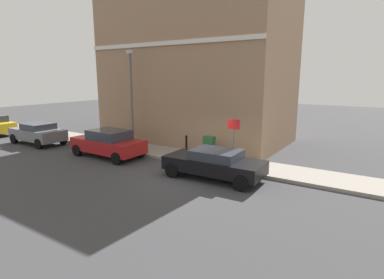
{
  "coord_description": "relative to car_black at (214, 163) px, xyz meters",
  "views": [
    {
      "loc": [
        -11.36,
        -7.19,
        4.33
      ],
      "look_at": [
        1.47,
        1.05,
        1.2
      ],
      "focal_mm": 28.64,
      "sensor_mm": 36.0,
      "label": 1
    }
  ],
  "objects": [
    {
      "name": "street_sign",
      "position": [
        1.44,
        -0.21,
        0.97
      ],
      "size": [
        0.08,
        0.6,
        2.3
      ],
      "color": "#59595B",
      "rests_on": "sidewalk"
    },
    {
      "name": "sidewalk",
      "position": [
        2.24,
        7.14,
        -0.61
      ],
      "size": [
        2.23,
        30.0,
        0.15
      ],
      "primitive_type": "cube",
      "color": "gray",
      "rests_on": "ground"
    },
    {
      "name": "ground",
      "position": [
        0.15,
        1.14,
        -0.69
      ],
      "size": [
        80.0,
        80.0,
        0.0
      ],
      "primitive_type": "plane",
      "color": "#38383A"
    },
    {
      "name": "car_grey",
      "position": [
        -0.12,
        13.03,
        0.04
      ],
      "size": [
        1.88,
        3.97,
        1.39
      ],
      "rotation": [
        0.0,
        0.0,
        1.57
      ],
      "color": "slate",
      "rests_on": "ground"
    },
    {
      "name": "corner_building",
      "position": [
        6.79,
        5.11,
        4.2
      ],
      "size": [
        6.97,
        11.95,
        9.77
      ],
      "color": "#937256",
      "rests_on": "ground"
    },
    {
      "name": "car_red",
      "position": [
        0.09,
        6.65,
        0.09
      ],
      "size": [
        1.98,
        4.3,
        1.51
      ],
      "rotation": [
        0.0,
        0.0,
        1.55
      ],
      "color": "maroon",
      "rests_on": "ground"
    },
    {
      "name": "utility_cabinet",
      "position": [
        2.38,
        1.6,
        -0.01
      ],
      "size": [
        0.46,
        0.61,
        1.15
      ],
      "color": "#1E4C28",
      "rests_on": "sidewalk"
    },
    {
      "name": "bollard_near_cabinet",
      "position": [
        2.48,
        3.1,
        0.02
      ],
      "size": [
        0.14,
        0.14,
        1.04
      ],
      "color": "black",
      "rests_on": "sidewalk"
    },
    {
      "name": "lamppost",
      "position": [
        2.54,
        7.13,
        2.61
      ],
      "size": [
        0.2,
        0.44,
        5.72
      ],
      "color": "#59595B",
      "rests_on": "sidewalk"
    },
    {
      "name": "car_black",
      "position": [
        0.0,
        0.0,
        0.0
      ],
      "size": [
        1.97,
        4.36,
        1.28
      ],
      "rotation": [
        0.0,
        0.0,
        1.6
      ],
      "color": "black",
      "rests_on": "ground"
    }
  ]
}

